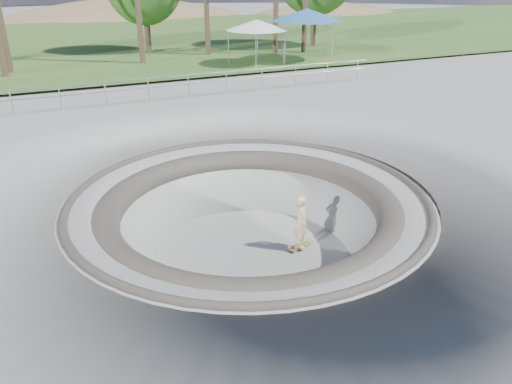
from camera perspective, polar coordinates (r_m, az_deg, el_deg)
ground at (r=14.17m, az=-0.85°, el=-0.67°), size 180.00×180.00×0.00m
skate_bowl at (r=15.03m, az=-0.81°, el=-7.00°), size 14.00×14.00×4.10m
grass_strip at (r=46.43m, az=-18.58°, el=15.98°), size 180.00×36.00×0.12m
distant_hills at (r=70.74m, az=-17.13°, el=12.67°), size 103.20×45.00×28.60m
safety_railing at (r=24.90m, az=-12.20°, el=11.50°), size 25.00×0.06×1.03m
skateboard at (r=15.43m, az=5.02°, el=-6.25°), size 0.82×0.43×0.08m
skater at (r=15.01m, az=5.13°, el=-3.42°), size 0.44×0.64×1.69m
canopy_white at (r=32.88m, az=0.09°, el=18.53°), size 5.13×5.13×2.74m
canopy_blue at (r=34.47m, az=5.85°, el=19.48°), size 5.93×5.93×3.28m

